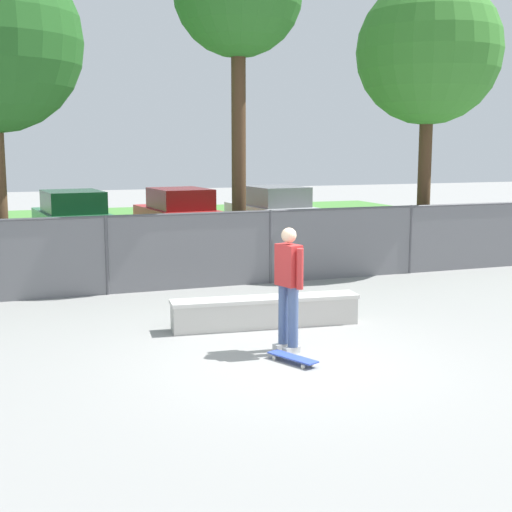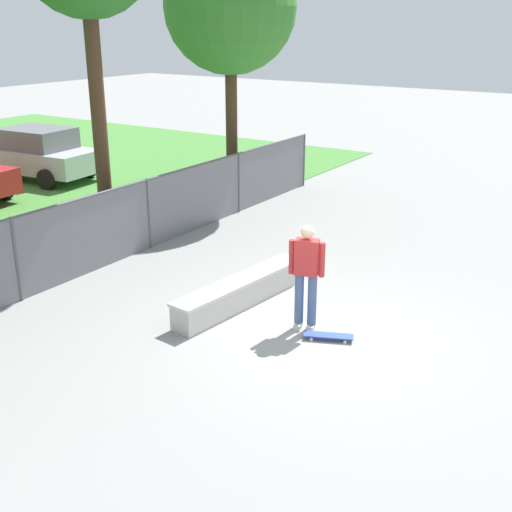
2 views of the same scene
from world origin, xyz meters
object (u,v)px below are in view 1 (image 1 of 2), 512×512
at_px(tree_far, 429,53).
at_px(car_silver, 274,211).
at_px(concrete_ledge, 265,312).
at_px(skateboard, 293,358).
at_px(car_red, 179,214).
at_px(skateboarder, 288,284).
at_px(car_green, 73,218).

height_order(tree_far, car_silver, tree_far).
height_order(concrete_ledge, skateboard, concrete_ledge).
relative_size(concrete_ledge, skateboard, 3.90).
bearing_deg(car_silver, concrete_ledge, -112.18).
xyz_separation_m(tree_far, car_red, (-4.54, 6.73, -4.34)).
bearing_deg(skateboard, concrete_ledge, 80.05).
bearing_deg(skateboard, skateboarder, 74.31).
bearing_deg(skateboarder, car_red, 83.25).
distance_m(concrete_ledge, tree_far, 8.76).
distance_m(car_green, car_silver, 6.52).
relative_size(skateboarder, car_red, 0.42).
height_order(skateboarder, car_red, skateboarder).
distance_m(skateboarder, car_red, 12.58).
relative_size(tree_far, car_silver, 1.60).
distance_m(concrete_ledge, car_silver, 11.98).
height_order(skateboarder, tree_far, tree_far).
distance_m(tree_far, car_green, 11.16).
relative_size(car_green, car_silver, 1.00).
distance_m(concrete_ledge, car_red, 11.13).
xyz_separation_m(skateboarder, car_green, (-1.80, 12.44, -0.17)).
relative_size(skateboard, car_silver, 0.19).
height_order(car_green, car_red, same).
xyz_separation_m(skateboarder, skateboard, (-0.15, -0.52, -0.94)).
height_order(tree_far, car_red, tree_far).
distance_m(car_green, car_red, 3.28).
height_order(tree_far, car_green, tree_far).
distance_m(concrete_ledge, skateboarder, 1.65).
bearing_deg(skateboarder, skateboard, -105.69).
xyz_separation_m(car_green, car_silver, (6.52, 0.08, 0.00)).
relative_size(skateboarder, car_silver, 0.42).
bearing_deg(car_silver, car_red, -179.28).
relative_size(skateboard, car_green, 0.19).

